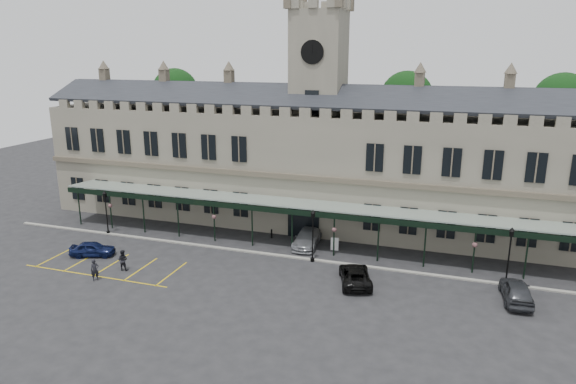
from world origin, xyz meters
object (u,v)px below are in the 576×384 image
(traffic_cone, at_px, (507,295))
(station_building, at_px, (317,164))
(lamp_post_left, at_px, (106,209))
(person_a, at_px, (95,270))
(car_van, at_px, (355,275))
(car_right_a, at_px, (516,291))
(car_taxi, at_px, (307,238))
(person_b, at_px, (123,260))
(lamp_post_mid, at_px, (313,231))
(lamp_post_right, at_px, (510,251))
(car_left_a, at_px, (92,249))
(sign_board, at_px, (335,244))
(clock_tower, at_px, (318,101))

(traffic_cone, bearing_deg, station_building, 144.83)
(lamp_post_left, relative_size, person_a, 2.54)
(car_van, relative_size, car_right_a, 1.03)
(car_taxi, bearing_deg, car_van, -52.71)
(car_right_a, bearing_deg, person_a, 7.67)
(car_right_a, bearing_deg, person_b, 3.65)
(car_taxi, bearing_deg, person_a, -141.69)
(lamp_post_mid, relative_size, lamp_post_right, 0.99)
(lamp_post_right, bearing_deg, car_left_a, -171.48)
(car_taxi, xyz_separation_m, car_right_a, (18.00, -6.08, 0.06))
(sign_board, relative_size, car_taxi, 0.24)
(car_left_a, xyz_separation_m, car_taxi, (17.87, 8.65, 0.09))
(lamp_post_left, bearing_deg, traffic_cone, -4.06)
(car_van, xyz_separation_m, person_b, (-19.30, -3.64, 0.21))
(lamp_post_mid, relative_size, car_right_a, 0.99)
(lamp_post_right, height_order, car_left_a, lamp_post_right)
(clock_tower, bearing_deg, person_b, -124.91)
(sign_board, height_order, car_left_a, car_left_a)
(person_a, bearing_deg, clock_tower, 10.76)
(station_building, bearing_deg, lamp_post_left, -151.86)
(lamp_post_mid, bearing_deg, lamp_post_right, 0.78)
(traffic_cone, bearing_deg, person_a, -167.52)
(clock_tower, xyz_separation_m, person_b, (-12.30, -17.62, -12.20))
(clock_tower, xyz_separation_m, sign_board, (3.78, -7.53, -12.50))
(car_right_a, bearing_deg, lamp_post_left, -8.57)
(clock_tower, bearing_deg, station_building, -90.00)
(car_left_a, height_order, person_a, person_a)
(station_building, relative_size, lamp_post_left, 13.10)
(station_building, height_order, car_right_a, station_building)
(car_right_a, distance_m, person_b, 31.61)
(traffic_cone, bearing_deg, car_van, -175.50)
(lamp_post_left, xyz_separation_m, car_right_a, (38.28, -2.83, -1.88))
(person_a, bearing_deg, car_right_a, -33.92)
(car_left_a, bearing_deg, lamp_post_right, -101.49)
(lamp_post_mid, height_order, car_taxi, lamp_post_mid)
(sign_board, bearing_deg, station_building, 110.03)
(sign_board, bearing_deg, lamp_post_mid, -118.34)
(station_building, height_order, clock_tower, clock_tower)
(lamp_post_right, relative_size, car_taxi, 0.92)
(traffic_cone, distance_m, car_taxi, 18.42)
(traffic_cone, bearing_deg, person_b, -171.59)
(lamp_post_mid, xyz_separation_m, car_left_a, (-19.40, -5.08, -2.18))
(traffic_cone, distance_m, person_b, 31.08)
(station_building, distance_m, lamp_post_left, 22.19)
(sign_board, distance_m, car_right_a, 16.25)
(station_building, xyz_separation_m, car_taxi, (1.00, -7.07, -5.70))
(lamp_post_right, height_order, person_a, lamp_post_right)
(lamp_post_left, bearing_deg, person_b, -45.98)
(person_a, bearing_deg, car_taxi, -3.60)
(car_right_a, height_order, person_a, person_a)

